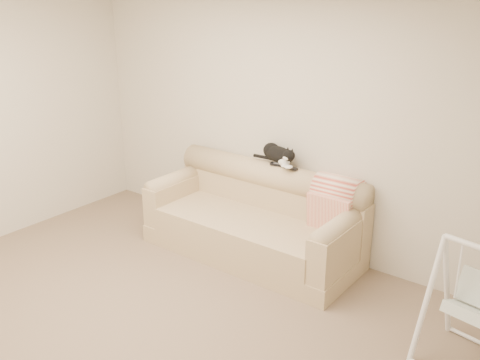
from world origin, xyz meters
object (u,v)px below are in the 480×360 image
Objects in this scene: remote_b at (290,168)px; baby_swing at (473,306)px; sofa at (256,220)px; tuxedo_cat at (279,154)px; remote_a at (279,164)px.

baby_swing is at bearing -19.67° from remote_b.
remote_b is at bearing 40.32° from sofa.
baby_swing is at bearing -12.36° from sofa.
tuxedo_cat is at bearing 165.80° from remote_b.
baby_swing is (2.14, -0.75, -0.53)m from tuxedo_cat.
sofa is 12.48× the size of remote_b.
tuxedo_cat is (-0.03, 0.03, 0.09)m from remote_a.
sofa is 0.61m from remote_a.
remote_a is 1.06× the size of remote_b.
baby_swing is at bearing -18.73° from remote_a.
remote_b is (0.14, -0.01, -0.00)m from remote_a.
sofa is at bearing -117.37° from remote_a.
baby_swing is at bearing -19.26° from tuxedo_cat.
remote_b is at bearing -14.20° from tuxedo_cat.
sofa is 2.29m from baby_swing.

